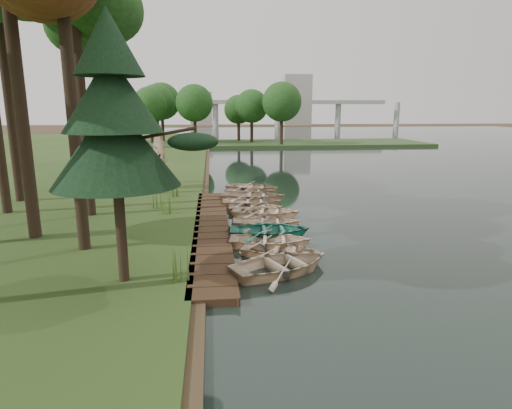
{
  "coord_description": "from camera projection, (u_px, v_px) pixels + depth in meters",
  "views": [
    {
      "loc": [
        -1.53,
        -19.36,
        5.59
      ],
      "look_at": [
        0.52,
        0.41,
        1.17
      ],
      "focal_mm": 30.0,
      "sensor_mm": 36.0,
      "label": 1
    }
  ],
  "objects": [
    {
      "name": "stored_rowboat",
      "position": [
        162.0,
        182.0,
        29.47
      ],
      "size": [
        3.85,
        2.84,
        0.77
      ],
      "primitive_type": "imported",
      "rotation": [
        3.14,
        0.0,
        1.52
      ],
      "color": "beige",
      "rests_on": "bank"
    },
    {
      "name": "reeds_1",
      "position": [
        166.0,
        203.0,
        22.19
      ],
      "size": [
        0.6,
        0.6,
        1.12
      ],
      "primitive_type": "cone",
      "color": "#3F661E",
      "rests_on": "bank"
    },
    {
      "name": "rowboat_8",
      "position": [
        252.0,
        194.0,
        26.45
      ],
      "size": [
        4.5,
        3.62,
        0.83
      ],
      "primitive_type": "imported",
      "rotation": [
        0.0,
        0.0,
        1.36
      ],
      "color": "beige",
      "rests_on": "water"
    },
    {
      "name": "tree_6",
      "position": [
        76.0,
        14.0,
        27.7
      ],
      "size": [
        4.95,
        4.95,
        13.63
      ],
      "color": "black",
      "rests_on": "bank"
    },
    {
      "name": "rowboat_10",
      "position": [
        252.0,
        186.0,
        29.52
      ],
      "size": [
        4.39,
        3.83,
        0.76
      ],
      "primitive_type": "imported",
      "rotation": [
        0.0,
        0.0,
        1.17
      ],
      "color": "beige",
      "rests_on": "water"
    },
    {
      "name": "boardwalk",
      "position": [
        212.0,
        229.0,
        19.97
      ],
      "size": [
        1.6,
        16.0,
        0.3
      ],
      "primitive_type": "cube",
      "color": "#332213",
      "rests_on": "ground"
    },
    {
      "name": "rowboat_5",
      "position": [
        266.0,
        210.0,
        22.45
      ],
      "size": [
        4.04,
        3.28,
        0.74
      ],
      "primitive_type": "imported",
      "rotation": [
        0.0,
        0.0,
        1.35
      ],
      "color": "beige",
      "rests_on": "water"
    },
    {
      "name": "rowboat_3",
      "position": [
        270.0,
        229.0,
        18.99
      ],
      "size": [
        3.72,
        2.73,
        0.75
      ],
      "primitive_type": "imported",
      "rotation": [
        0.0,
        0.0,
        1.53
      ],
      "color": "teal",
      "rests_on": "water"
    },
    {
      "name": "rowboat_0",
      "position": [
        282.0,
        262.0,
        14.8
      ],
      "size": [
        4.53,
        3.97,
        0.78
      ],
      "primitive_type": "imported",
      "rotation": [
        0.0,
        0.0,
        1.98
      ],
      "color": "beige",
      "rests_on": "water"
    },
    {
      "name": "rowboat_1",
      "position": [
        280.0,
        249.0,
        16.43
      ],
      "size": [
        3.61,
        3.1,
        0.63
      ],
      "primitive_type": "imported",
      "rotation": [
        0.0,
        0.0,
        1.22
      ],
      "color": "beige",
      "rests_on": "water"
    },
    {
      "name": "rowboat_2",
      "position": [
        270.0,
        238.0,
        17.62
      ],
      "size": [
        3.72,
        2.89,
        0.71
      ],
      "primitive_type": "imported",
      "rotation": [
        0.0,
        0.0,
        1.43
      ],
      "color": "beige",
      "rests_on": "water"
    },
    {
      "name": "rowboat_4",
      "position": [
        266.0,
        220.0,
        20.52
      ],
      "size": [
        3.53,
        2.7,
        0.68
      ],
      "primitive_type": "imported",
      "rotation": [
        0.0,
        0.0,
        1.46
      ],
      "color": "beige",
      "rests_on": "water"
    },
    {
      "name": "rowboat_9",
      "position": [
        250.0,
        190.0,
        28.33
      ],
      "size": [
        3.62,
        2.83,
        0.69
      ],
      "primitive_type": "imported",
      "rotation": [
        0.0,
        0.0,
        1.42
      ],
      "color": "beige",
      "rests_on": "water"
    },
    {
      "name": "reeds_2",
      "position": [
        175.0,
        189.0,
        26.36
      ],
      "size": [
        0.6,
        0.6,
        0.97
      ],
      "primitive_type": "cone",
      "color": "#3F661E",
      "rests_on": "bank"
    },
    {
      "name": "peninsula",
      "position": [
        270.0,
        143.0,
        69.48
      ],
      "size": [
        50.0,
        14.0,
        0.45
      ],
      "primitive_type": "cube",
      "color": "#2B431D",
      "rests_on": "ground"
    },
    {
      "name": "pine_tree",
      "position": [
        113.0,
        117.0,
        12.49
      ],
      "size": [
        3.8,
        3.8,
        8.13
      ],
      "color": "black",
      "rests_on": "bank"
    },
    {
      "name": "building_a",
      "position": [
        296.0,
        100.0,
        157.18
      ],
      "size": [
        10.0,
        8.0,
        18.0
      ],
      "primitive_type": "cube",
      "color": "#A5A5A0",
      "rests_on": "ground"
    },
    {
      "name": "reeds_3",
      "position": [
        156.0,
        199.0,
        23.33
      ],
      "size": [
        0.6,
        0.6,
        1.02
      ],
      "primitive_type": "cone",
      "color": "#3F661E",
      "rests_on": "bank"
    },
    {
      "name": "rowboat_7",
      "position": [
        251.0,
        201.0,
        24.92
      ],
      "size": [
        3.66,
        2.75,
        0.72
      ],
      "primitive_type": "imported",
      "rotation": [
        0.0,
        0.0,
        1.49
      ],
      "color": "beige",
      "rests_on": "water"
    },
    {
      "name": "building_b",
      "position": [
        201.0,
        109.0,
        159.15
      ],
      "size": [
        8.0,
        8.0,
        12.0
      ],
      "primitive_type": "cube",
      "color": "#A5A5A0",
      "rests_on": "ground"
    },
    {
      "name": "rowboat_6",
      "position": [
        255.0,
        206.0,
        23.68
      ],
      "size": [
        3.16,
        2.35,
        0.63
      ],
      "primitive_type": "imported",
      "rotation": [
        0.0,
        0.0,
        1.51
      ],
      "color": "beige",
      "rests_on": "water"
    },
    {
      "name": "far_trees",
      "position": [
        250.0,
        104.0,
        67.79
      ],
      "size": [
        45.6,
        5.6,
        8.8
      ],
      "color": "black",
      "rests_on": "peninsula"
    },
    {
      "name": "reeds_0",
      "position": [
        180.0,
        264.0,
        13.5
      ],
      "size": [
        0.6,
        0.6,
        1.05
      ],
      "primitive_type": "cone",
      "color": "#3F661E",
      "rests_on": "bank"
    },
    {
      "name": "ground",
      "position": [
        246.0,
        231.0,
        20.17
      ],
      "size": [
        300.0,
        300.0,
        0.0
      ],
      "primitive_type": "plane",
      "color": "#3D2F1D"
    },
    {
      "name": "bridge",
      "position": [
        254.0,
        105.0,
        136.39
      ],
      "size": [
        95.9,
        4.0,
        8.6
      ],
      "color": "#A5A5A0",
      "rests_on": "ground"
    }
  ]
}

